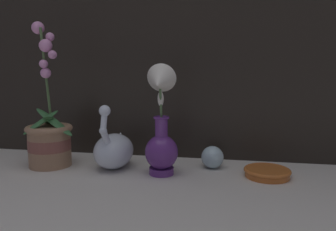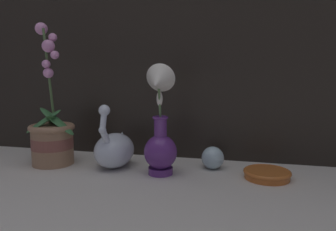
{
  "view_description": "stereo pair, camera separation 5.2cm",
  "coord_description": "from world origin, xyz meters",
  "px_view_note": "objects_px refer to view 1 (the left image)",
  "views": [
    {
      "loc": [
        0.21,
        -0.85,
        0.31
      ],
      "look_at": [
        0.03,
        0.13,
        0.17
      ],
      "focal_mm": 35.0,
      "sensor_mm": 36.0,
      "label": 1
    },
    {
      "loc": [
        0.26,
        -0.84,
        0.31
      ],
      "look_at": [
        0.03,
        0.13,
        0.17
      ],
      "focal_mm": 35.0,
      "sensor_mm": 36.0,
      "label": 2
    }
  ],
  "objects_px": {
    "orchid_potted_plant": "(49,137)",
    "blue_vase": "(161,132)",
    "swan_figurine": "(114,149)",
    "glass_sphere": "(212,157)",
    "amber_dish": "(267,172)"
  },
  "relations": [
    {
      "from": "blue_vase",
      "to": "amber_dish",
      "type": "distance_m",
      "value": 0.33
    },
    {
      "from": "orchid_potted_plant",
      "to": "blue_vase",
      "type": "height_order",
      "value": "orchid_potted_plant"
    },
    {
      "from": "orchid_potted_plant",
      "to": "glass_sphere",
      "type": "distance_m",
      "value": 0.53
    },
    {
      "from": "blue_vase",
      "to": "glass_sphere",
      "type": "height_order",
      "value": "blue_vase"
    },
    {
      "from": "orchid_potted_plant",
      "to": "blue_vase",
      "type": "relative_size",
      "value": 1.39
    },
    {
      "from": "swan_figurine",
      "to": "orchid_potted_plant",
      "type": "bearing_deg",
      "value": -175.32
    },
    {
      "from": "swan_figurine",
      "to": "amber_dish",
      "type": "height_order",
      "value": "swan_figurine"
    },
    {
      "from": "orchid_potted_plant",
      "to": "glass_sphere",
      "type": "relative_size",
      "value": 6.45
    },
    {
      "from": "orchid_potted_plant",
      "to": "amber_dish",
      "type": "relative_size",
      "value": 3.4
    },
    {
      "from": "swan_figurine",
      "to": "blue_vase",
      "type": "height_order",
      "value": "blue_vase"
    },
    {
      "from": "orchid_potted_plant",
      "to": "swan_figurine",
      "type": "bearing_deg",
      "value": 4.68
    },
    {
      "from": "orchid_potted_plant",
      "to": "glass_sphere",
      "type": "xyz_separation_m",
      "value": [
        0.52,
        0.07,
        -0.06
      ]
    },
    {
      "from": "swan_figurine",
      "to": "blue_vase",
      "type": "relative_size",
      "value": 0.64
    },
    {
      "from": "blue_vase",
      "to": "amber_dish",
      "type": "xyz_separation_m",
      "value": [
        0.31,
        0.04,
        -0.12
      ]
    },
    {
      "from": "blue_vase",
      "to": "glass_sphere",
      "type": "bearing_deg",
      "value": 33.11
    }
  ]
}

